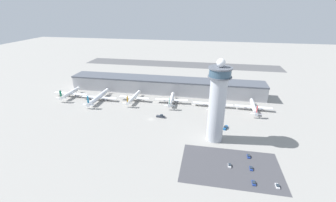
# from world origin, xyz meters

# --- Properties ---
(ground_plane) EXTENTS (1000.00, 1000.00, 0.00)m
(ground_plane) POSITION_xyz_m (0.00, 0.00, 0.00)
(ground_plane) COLOR gray
(terminal_building) EXTENTS (227.78, 25.00, 17.58)m
(terminal_building) POSITION_xyz_m (0.00, 70.00, 8.89)
(terminal_building) COLOR #B2B2B7
(terminal_building) RESTS_ON ground
(runway_strip) EXTENTS (341.66, 44.00, 0.01)m
(runway_strip) POSITION_xyz_m (0.00, 211.19, 0.00)
(runway_strip) COLOR #515154
(runway_strip) RESTS_ON ground
(control_tower) EXTENTS (16.83, 16.83, 63.95)m
(control_tower) POSITION_xyz_m (57.46, -22.99, 31.55)
(control_tower) COLOR #ADB2BC
(control_tower) RESTS_ON ground
(parking_lot_surface) EXTENTS (64.00, 40.00, 0.01)m
(parking_lot_surface) POSITION_xyz_m (67.96, -54.76, 0.00)
(parking_lot_surface) COLOR #424247
(parking_lot_surface) RESTS_ON ground
(airplane_gate_alpha) EXTENTS (40.48, 34.02, 13.76)m
(airplane_gate_alpha) POSITION_xyz_m (-103.84, 36.07, 4.67)
(airplane_gate_alpha) COLOR white
(airplane_gate_alpha) RESTS_ON ground
(airplane_gate_bravo) EXTENTS (39.38, 45.62, 13.73)m
(airplane_gate_bravo) POSITION_xyz_m (-67.21, 32.26, 4.12)
(airplane_gate_bravo) COLOR silver
(airplane_gate_bravo) RESTS_ON ground
(airplane_gate_charlie) EXTENTS (34.08, 36.15, 12.40)m
(airplane_gate_charlie) POSITION_xyz_m (-28.86, 37.90, 4.45)
(airplane_gate_charlie) COLOR white
(airplane_gate_charlie) RESTS_ON ground
(airplane_gate_delta) EXTENTS (34.98, 34.85, 12.72)m
(airplane_gate_delta) POSITION_xyz_m (12.66, 39.05, 4.55)
(airplane_gate_delta) COLOR white
(airplane_gate_delta) RESTS_ON ground
(airplane_gate_echo) EXTENTS (41.14, 33.71, 12.01)m
(airplane_gate_echo) POSITION_xyz_m (56.06, 37.83, 3.81)
(airplane_gate_echo) COLOR silver
(airplane_gate_echo) RESTS_ON ground
(airplane_gate_foxtrot) EXTENTS (36.27, 35.63, 12.22)m
(airplane_gate_foxtrot) POSITION_xyz_m (96.18, 36.73, 4.08)
(airplane_gate_foxtrot) COLOR silver
(airplane_gate_foxtrot) RESTS_ON ground
(service_truck_catering) EXTENTS (3.79, 6.61, 3.14)m
(service_truck_catering) POSITION_xyz_m (11.22, 33.87, 1.09)
(service_truck_catering) COLOR black
(service_truck_catering) RESTS_ON ground
(service_truck_fuel) EXTENTS (8.66, 3.13, 3.14)m
(service_truck_fuel) POSITION_xyz_m (8.54, 5.14, 1.09)
(service_truck_fuel) COLOR black
(service_truck_fuel) RESTS_ON ground
(service_truck_baggage) EXTENTS (4.63, 7.54, 2.50)m
(service_truck_baggage) POSITION_xyz_m (67.11, -4.60, 0.86)
(service_truck_baggage) COLOR black
(service_truck_baggage) RESTS_ON ground
(car_blue_compact) EXTENTS (1.90, 4.31, 1.40)m
(car_blue_compact) POSITION_xyz_m (80.46, -67.77, 0.54)
(car_blue_compact) COLOR black
(car_blue_compact) RESTS_ON ground
(car_navy_sedan) EXTENTS (1.94, 4.33, 1.57)m
(car_navy_sedan) POSITION_xyz_m (81.08, -41.76, 0.61)
(car_navy_sedan) COLOR black
(car_navy_sedan) RESTS_ON ground
(car_grey_coupe) EXTENTS (1.96, 4.27, 1.46)m
(car_grey_coupe) POSITION_xyz_m (67.45, -54.28, 0.57)
(car_grey_coupe) COLOR black
(car_grey_coupe) RESTS_ON ground
(car_green_van) EXTENTS (1.95, 4.28, 1.36)m
(car_green_van) POSITION_xyz_m (80.94, -54.52, 0.52)
(car_green_van) COLOR black
(car_green_van) RESTS_ON ground
(car_black_suv) EXTENTS (2.04, 4.23, 1.36)m
(car_black_suv) POSITION_xyz_m (93.66, -67.76, 0.52)
(car_black_suv) COLOR black
(car_black_suv) RESTS_ON ground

